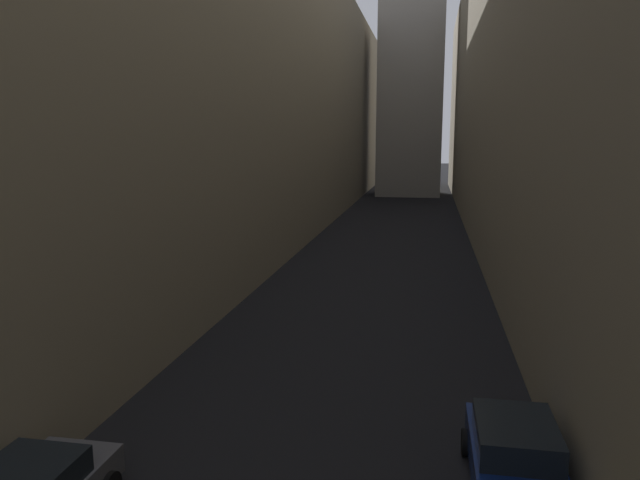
{
  "coord_description": "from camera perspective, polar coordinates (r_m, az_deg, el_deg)",
  "views": [
    {
      "loc": [
        2.5,
        9.61,
        7.19
      ],
      "look_at": [
        0.0,
        23.29,
        4.77
      ],
      "focal_mm": 33.29,
      "sensor_mm": 36.0,
      "label": 1
    }
  ],
  "objects": [
    {
      "name": "building_block_right",
      "position": [
        41.91,
        25.47,
        14.7
      ],
      "size": [
        14.67,
        108.0,
        22.82
      ],
      "primitive_type": "cube",
      "color": "gray",
      "rests_on": "ground"
    },
    {
      "name": "ground_plane",
      "position": [
        39.14,
        6.52,
        -0.8
      ],
      "size": [
        264.0,
        264.0,
        0.0
      ],
      "primitive_type": "plane",
      "color": "black"
    },
    {
      "name": "building_block_left",
      "position": [
        43.32,
        -10.65,
        14.14
      ],
      "size": [
        14.55,
        108.0,
        21.12
      ],
      "primitive_type": "cube",
      "color": "gray",
      "rests_on": "ground"
    },
    {
      "name": "parked_car_right_far",
      "position": [
        13.32,
        18.28,
        -19.46
      ],
      "size": [
        1.93,
        4.41,
        1.53
      ],
      "rotation": [
        0.0,
        0.0,
        1.57
      ],
      "color": "navy",
      "rests_on": "ground"
    }
  ]
}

